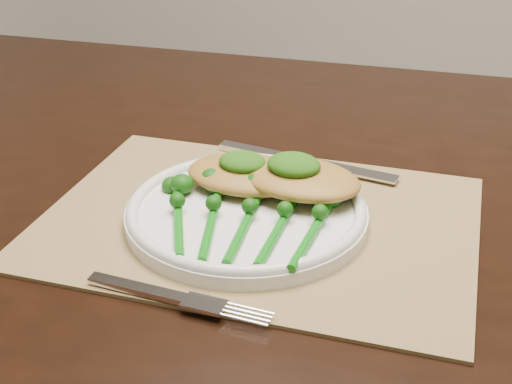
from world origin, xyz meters
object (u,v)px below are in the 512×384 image
at_px(placemat, 259,221).
at_px(dinner_plate, 246,211).
at_px(broccolini_bundle, 245,225).
at_px(chicken_fillet_left, 247,174).

xyz_separation_m(placemat, dinner_plate, (-0.01, -0.01, 0.01)).
bearing_deg(dinner_plate, placemat, 38.93).
xyz_separation_m(placemat, broccolini_bundle, (0.00, -0.05, 0.02)).
bearing_deg(broccolini_bundle, dinner_plate, 98.21).
relative_size(placemat, chicken_fillet_left, 3.30).
bearing_deg(dinner_plate, chicken_fillet_left, 111.65).
relative_size(placemat, dinner_plate, 1.77).
bearing_deg(chicken_fillet_left, dinner_plate, -74.53).
relative_size(placemat, broccolini_bundle, 2.16).
distance_m(dinner_plate, broccolini_bundle, 0.04).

